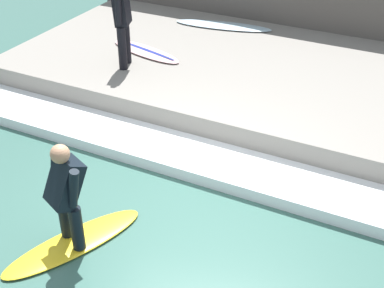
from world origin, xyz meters
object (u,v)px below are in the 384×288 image
(surfer_waiting_near, at_px, (122,19))
(surfboard_waiting_near, at_px, (146,51))
(surfboard_riding, at_px, (74,242))
(surfboard_spare, at_px, (223,25))
(surfer_riding, at_px, (66,191))

(surfer_waiting_near, relative_size, surfboard_waiting_near, 0.90)
(surfboard_riding, height_order, surfboard_spare, surfboard_spare)
(surfboard_riding, relative_size, surfer_riding, 1.38)
(surfboard_riding, relative_size, surfer_waiting_near, 1.21)
(surfboard_riding, height_order, surfer_waiting_near, surfer_waiting_near)
(surfboard_riding, height_order, surfboard_waiting_near, surfboard_waiting_near)
(surfboard_waiting_near, bearing_deg, surfboard_spare, -21.12)
(surfboard_riding, distance_m, surfer_riding, 0.79)
(surfboard_riding, bearing_deg, surfboard_spare, 7.72)
(surfboard_riding, xyz_separation_m, surfboard_spare, (6.39, 0.87, 0.51))
(surfboard_spare, bearing_deg, surfboard_waiting_near, 158.88)
(surfer_riding, xyz_separation_m, surfer_waiting_near, (3.78, 1.65, 0.57))
(surfboard_riding, bearing_deg, surfer_waiting_near, 23.51)
(surfboard_riding, xyz_separation_m, surfer_riding, (0.00, -0.00, 0.79))
(surfer_waiting_near, bearing_deg, surfboard_spare, -16.58)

